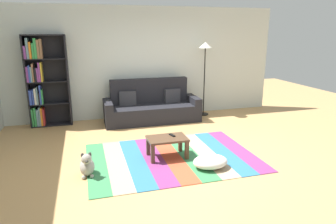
% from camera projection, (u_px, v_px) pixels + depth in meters
% --- Properties ---
extents(ground_plane, '(14.00, 14.00, 0.00)m').
position_uv_depth(ground_plane, '(176.00, 152.00, 5.38)').
color(ground_plane, tan).
extents(back_wall, '(6.80, 0.10, 2.70)m').
position_uv_depth(back_wall, '(146.00, 63.00, 7.39)').
color(back_wall, silver).
rests_on(back_wall, ground_plane).
extents(rug, '(2.85, 2.00, 0.01)m').
position_uv_depth(rug, '(172.00, 157.00, 5.13)').
color(rug, '#387F4C').
rests_on(rug, ground_plane).
extents(couch, '(2.26, 0.80, 1.00)m').
position_uv_depth(couch, '(151.00, 107.00, 7.17)').
color(couch, black).
rests_on(couch, ground_plane).
extents(bookshelf, '(0.90, 0.28, 2.05)m').
position_uv_depth(bookshelf, '(42.00, 82.00, 6.61)').
color(bookshelf, black).
rests_on(bookshelf, ground_plane).
extents(coffee_table, '(0.67, 0.44, 0.35)m').
position_uv_depth(coffee_table, '(167.00, 141.00, 5.06)').
color(coffee_table, '#513826').
rests_on(coffee_table, rug).
extents(pouf, '(0.56, 0.41, 0.20)m').
position_uv_depth(pouf, '(210.00, 162.00, 4.70)').
color(pouf, white).
rests_on(pouf, rug).
extents(dog, '(0.22, 0.35, 0.40)m').
position_uv_depth(dog, '(87.00, 166.00, 4.45)').
color(dog, '#9E998E').
rests_on(dog, ground_plane).
extents(standing_lamp, '(0.32, 0.32, 1.85)m').
position_uv_depth(standing_lamp, '(205.00, 55.00, 7.37)').
color(standing_lamp, black).
rests_on(standing_lamp, ground_plane).
extents(tv_remote, '(0.08, 0.16, 0.02)m').
position_uv_depth(tv_remote, '(172.00, 135.00, 5.13)').
color(tv_remote, black).
rests_on(tv_remote, coffee_table).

